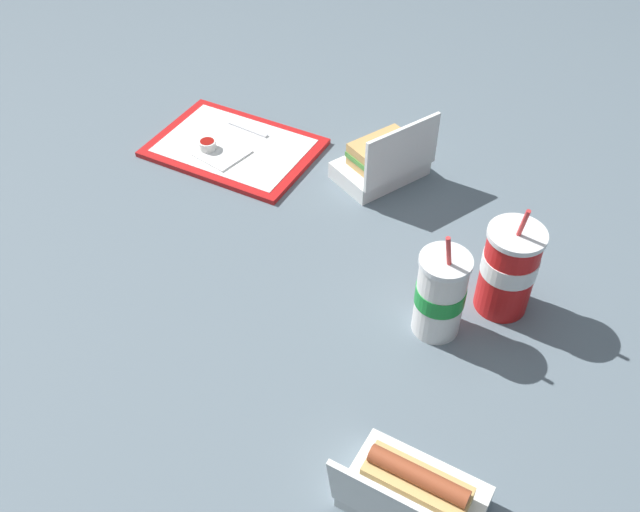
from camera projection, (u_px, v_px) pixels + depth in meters
The scene contains 9 objects.
ground_plane at pixel (312, 262), 1.39m from camera, with size 3.20×3.20×0.00m, color slate.
food_tray at pixel (234, 148), 1.65m from camera, with size 0.41×0.32×0.01m.
ketchup_cup at pixel (208, 145), 1.63m from camera, with size 0.04×0.04×0.02m.
napkin_stack at pixel (222, 153), 1.62m from camera, with size 0.10×0.10×0.00m, color white.
plastic_fork at pixel (248, 129), 1.69m from camera, with size 0.11×0.01×0.01m, color white.
clamshell_hotdog_front at pixel (413, 495), 1.00m from camera, with size 0.22×0.18×0.16m.
clamshell_sandwich_center at pixel (382, 161), 1.55m from camera, with size 0.18×0.22×0.16m.
soda_cup_right at pixel (509, 269), 1.25m from camera, with size 0.10×0.10×0.24m.
soda_cup_center at pixel (440, 294), 1.21m from camera, with size 0.09×0.09×0.23m.
Camera 1 is at (0.64, -0.76, 0.97)m, focal length 40.00 mm.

